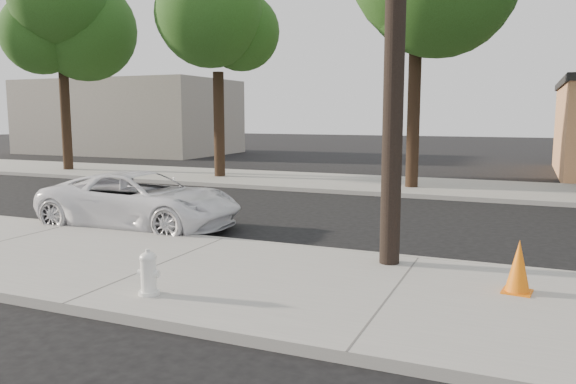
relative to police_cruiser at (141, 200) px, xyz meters
The scene contains 10 objects.
ground 3.06m from the police_cruiser, 25.67° to the left, with size 120.00×120.00×0.00m, color black.
near_sidewalk 4.08m from the police_cruiser, 48.15° to the right, with size 90.00×4.40×0.15m, color gray.
far_sidewalk 10.17m from the police_cruiser, 74.63° to the left, with size 90.00×5.00×0.15m, color gray.
curb_near 2.87m from the police_cruiser, 16.67° to the right, with size 90.00×0.12×0.16m, color #9E9B93.
building_far 27.50m from the police_cruiser, 129.10° to the left, with size 14.00×8.00×5.00m, color gray.
tree_a 15.53m from the police_cruiser, 140.54° to the left, with size 4.65×4.50×9.00m.
tree_b 11.28m from the police_cruiser, 108.45° to the left, with size 4.34×4.20×8.45m.
police_cruiser is the anchor object (origin of this frame).
fire_hydrant 5.68m from the police_cruiser, 51.43° to the right, with size 0.33×0.30×0.62m.
traffic_cone 8.66m from the police_cruiser, 15.30° to the right, with size 0.44×0.44×0.77m.
Camera 1 is at (5.67, -12.04, 2.69)m, focal length 35.00 mm.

